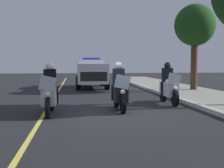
{
  "coord_description": "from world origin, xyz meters",
  "views": [
    {
      "loc": [
        9.63,
        -1.35,
        1.66
      ],
      "look_at": [
        -0.99,
        0.0,
        0.9
      ],
      "focal_mm": 46.35,
      "sensor_mm": 36.0,
      "label": 1
    }
  ],
  "objects_px": {
    "police_motorcycle_trailing": "(169,87)",
    "police_suv": "(91,72)",
    "police_motorcycle_lead_left": "(50,93)",
    "police_motorcycle_lead_right": "(119,91)",
    "tree_far_back": "(195,26)"
  },
  "relations": [
    {
      "from": "police_motorcycle_lead_right",
      "to": "tree_far_back",
      "type": "relative_size",
      "value": 0.42
    },
    {
      "from": "tree_far_back",
      "to": "police_suv",
      "type": "bearing_deg",
      "value": -118.01
    },
    {
      "from": "police_motorcycle_trailing",
      "to": "police_suv",
      "type": "xyz_separation_m",
      "value": [
        -8.27,
        -2.72,
        0.37
      ]
    },
    {
      "from": "police_motorcycle_lead_right",
      "to": "police_suv",
      "type": "height_order",
      "value": "police_suv"
    },
    {
      "from": "police_motorcycle_lead_left",
      "to": "police_suv",
      "type": "distance_m",
      "value": 10.29
    },
    {
      "from": "police_suv",
      "to": "tree_far_back",
      "type": "height_order",
      "value": "tree_far_back"
    },
    {
      "from": "police_motorcycle_lead_right",
      "to": "police_motorcycle_trailing",
      "type": "height_order",
      "value": "same"
    },
    {
      "from": "police_motorcycle_lead_right",
      "to": "police_suv",
      "type": "xyz_separation_m",
      "value": [
        -9.61,
        -0.46,
        0.37
      ]
    },
    {
      "from": "police_suv",
      "to": "police_motorcycle_trailing",
      "type": "bearing_deg",
      "value": 18.19
    },
    {
      "from": "police_motorcycle_lead_left",
      "to": "police_motorcycle_lead_right",
      "type": "bearing_deg",
      "value": 101.84
    },
    {
      "from": "tree_far_back",
      "to": "police_motorcycle_lead_left",
      "type": "bearing_deg",
      "value": -48.7
    },
    {
      "from": "police_suv",
      "to": "tree_far_back",
      "type": "xyz_separation_m",
      "value": [
        3.17,
        5.97,
        2.79
      ]
    },
    {
      "from": "police_motorcycle_lead_left",
      "to": "police_motorcycle_lead_right",
      "type": "height_order",
      "value": "same"
    },
    {
      "from": "police_motorcycle_lead_left",
      "to": "police_motorcycle_trailing",
      "type": "bearing_deg",
      "value": 111.54
    },
    {
      "from": "police_motorcycle_lead_left",
      "to": "tree_far_back",
      "type": "xyz_separation_m",
      "value": [
        -6.93,
        7.89,
        3.16
      ]
    }
  ]
}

